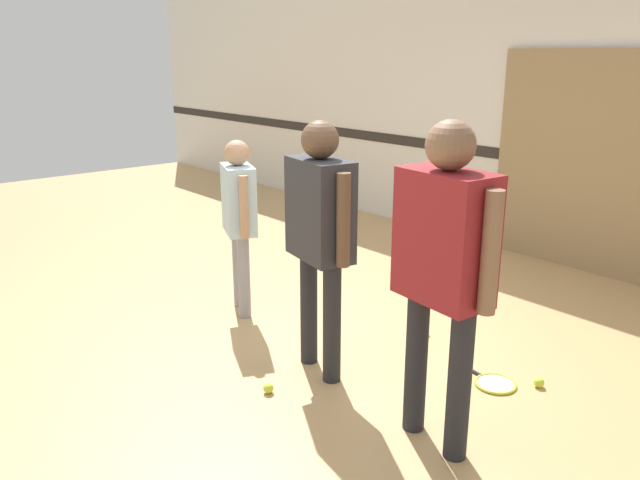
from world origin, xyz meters
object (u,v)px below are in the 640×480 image
tennis_ball_near_instructor (268,388)px  person_student_right (444,254)px  racket_spare_on_floor (493,382)px  tennis_ball_by_spare_racket (539,382)px  person_student_left (239,208)px  tennis_ball_stray_left (425,331)px  person_instructor (320,223)px

tennis_ball_near_instructor → person_student_right: bearing=21.3°
racket_spare_on_floor → tennis_ball_by_spare_racket: 0.29m
person_student_left → tennis_ball_by_spare_racket: person_student_left is taller
tennis_ball_near_instructor → tennis_ball_stray_left: (0.09, 1.40, 0.00)m
person_student_left → racket_spare_on_floor: size_ratio=2.79×
person_instructor → person_student_left: bearing=-177.6°
person_instructor → person_student_right: bearing=7.8°
tennis_ball_by_spare_racket → tennis_ball_stray_left: same height
person_instructor → racket_spare_on_floor: (0.87, 0.73, -1.02)m
person_student_right → tennis_ball_by_spare_racket: (0.07, 0.97, -1.05)m
tennis_ball_stray_left → person_student_right: bearing=-47.9°
person_instructor → person_student_left: (-1.19, 0.17, -0.16)m
person_student_left → tennis_ball_stray_left: person_student_left is taller
racket_spare_on_floor → tennis_ball_near_instructor: bearing=61.4°
person_instructor → tennis_ball_stray_left: person_instructor is taller
tennis_ball_stray_left → tennis_ball_by_spare_racket: bearing=-2.4°
person_student_left → person_student_right: (2.21, -0.22, 0.21)m
person_student_left → person_student_right: person_student_right is taller
person_instructor → tennis_ball_by_spare_racket: bearing=50.9°
tennis_ball_stray_left → person_instructor: bearing=-96.1°
racket_spare_on_floor → tennis_ball_by_spare_racket: size_ratio=7.69×
tennis_ball_near_instructor → racket_spare_on_floor: bearing=54.0°
tennis_ball_near_instructor → tennis_ball_by_spare_racket: bearing=51.9°
racket_spare_on_floor → tennis_ball_stray_left: (-0.77, 0.23, 0.02)m
racket_spare_on_floor → tennis_ball_near_instructor: (-0.85, -1.18, 0.02)m
person_instructor → racket_spare_on_floor: 1.53m
tennis_ball_by_spare_racket → person_student_right: bearing=-93.9°
person_student_right → tennis_ball_by_spare_racket: size_ratio=26.62×
person_student_left → tennis_ball_near_instructor: (1.21, -0.61, -0.84)m
person_student_right → tennis_ball_stray_left: size_ratio=26.62×
person_student_right → tennis_ball_stray_left: bearing=-41.9°
tennis_ball_stray_left → racket_spare_on_floor: bearing=-16.6°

